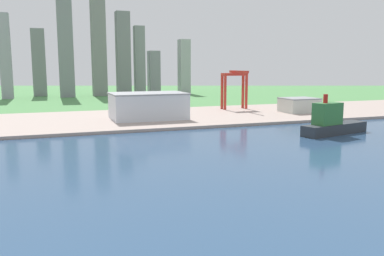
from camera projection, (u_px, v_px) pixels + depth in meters
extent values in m
plane|color=#4F8B4C|center=(177.00, 174.00, 185.37)|extent=(2400.00, 2400.00, 0.00)
cube|color=#2D4C70|center=(235.00, 220.00, 129.64)|extent=(840.00, 360.00, 0.15)
cube|color=#AB988D|center=(111.00, 120.00, 361.62)|extent=(840.00, 140.00, 2.50)
cube|color=#2D3338|center=(335.00, 129.00, 292.23)|extent=(58.88, 25.96, 7.64)
cube|color=#337238|center=(327.00, 114.00, 285.71)|extent=(22.64, 15.37, 15.37)
cylinder|color=red|center=(326.00, 99.00, 282.51)|extent=(3.10, 3.10, 6.11)
cube|color=#B72D23|center=(225.00, 93.00, 429.18)|extent=(2.20, 2.20, 35.78)
cube|color=#B72D23|center=(246.00, 92.00, 437.67)|extent=(2.20, 2.20, 35.78)
cube|color=#B72D23|center=(222.00, 92.00, 436.61)|extent=(2.20, 2.20, 35.78)
cube|color=#B72D23|center=(243.00, 92.00, 445.10)|extent=(2.20, 2.20, 35.78)
cube|color=#B72D23|center=(234.00, 74.00, 434.20)|extent=(27.50, 10.00, 2.80)
cube|color=#B72D23|center=(239.00, 72.00, 424.39)|extent=(2.60, 40.43, 2.60)
cube|color=silver|center=(148.00, 106.00, 357.98)|extent=(63.80, 41.44, 21.68)
cube|color=gray|center=(148.00, 93.00, 356.24)|extent=(65.07, 42.27, 1.20)
cube|color=silver|center=(299.00, 106.00, 409.07)|extent=(33.31, 28.15, 13.20)
cube|color=gray|center=(299.00, 98.00, 407.98)|extent=(33.98, 28.71, 1.20)
cube|color=#92909D|center=(5.00, 56.00, 597.67)|extent=(15.81, 15.97, 124.54)
cube|color=gray|center=(39.00, 63.00, 650.37)|extent=(20.82, 15.71, 106.92)
cube|color=gray|center=(66.00, 47.00, 624.64)|extent=(22.27, 16.40, 154.29)
cube|color=gray|center=(99.00, 47.00, 651.66)|extent=(22.55, 18.26, 156.80)
cube|color=slate|center=(123.00, 54.00, 676.77)|extent=(22.51, 19.17, 136.72)
cube|color=gray|center=(139.00, 60.00, 696.71)|extent=(17.64, 14.70, 115.41)
cube|color=gray|center=(154.00, 72.00, 720.50)|extent=(18.92, 22.24, 74.50)
cube|color=#9F9FA4|center=(184.00, 67.00, 713.42)|extent=(18.05, 19.46, 93.86)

